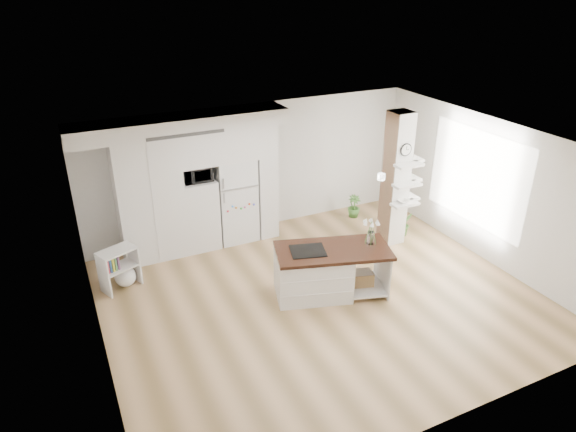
{
  "coord_description": "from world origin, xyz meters",
  "views": [
    {
      "loc": [
        -3.65,
        -6.33,
        5.03
      ],
      "look_at": [
        -0.19,
        0.9,
        1.2
      ],
      "focal_mm": 32.0,
      "sensor_mm": 36.0,
      "label": 1
    }
  ],
  "objects_px": {
    "kitchen_island": "(320,271)",
    "floor_plant_a": "(405,224)",
    "refrigerator": "(235,199)",
    "bookshelf": "(121,271)"
  },
  "relations": [
    {
      "from": "refrigerator",
      "to": "floor_plant_a",
      "type": "xyz_separation_m",
      "value": [
        3.23,
        -1.41,
        -0.62
      ]
    },
    {
      "from": "bookshelf",
      "to": "refrigerator",
      "type": "bearing_deg",
      "value": -2.82
    },
    {
      "from": "refrigerator",
      "to": "bookshelf",
      "type": "distance_m",
      "value": 2.66
    },
    {
      "from": "kitchen_island",
      "to": "bookshelf",
      "type": "xyz_separation_m",
      "value": [
        -3.01,
        1.67,
        -0.12
      ]
    },
    {
      "from": "refrigerator",
      "to": "kitchen_island",
      "type": "relative_size",
      "value": 0.84
    },
    {
      "from": "kitchen_island",
      "to": "floor_plant_a",
      "type": "distance_m",
      "value": 2.91
    },
    {
      "from": "refrigerator",
      "to": "floor_plant_a",
      "type": "bearing_deg",
      "value": -23.61
    },
    {
      "from": "kitchen_island",
      "to": "refrigerator",
      "type": "bearing_deg",
      "value": 119.32
    },
    {
      "from": "kitchen_island",
      "to": "floor_plant_a",
      "type": "relative_size",
      "value": 4.04
    },
    {
      "from": "refrigerator",
      "to": "floor_plant_a",
      "type": "distance_m",
      "value": 3.58
    }
  ]
}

